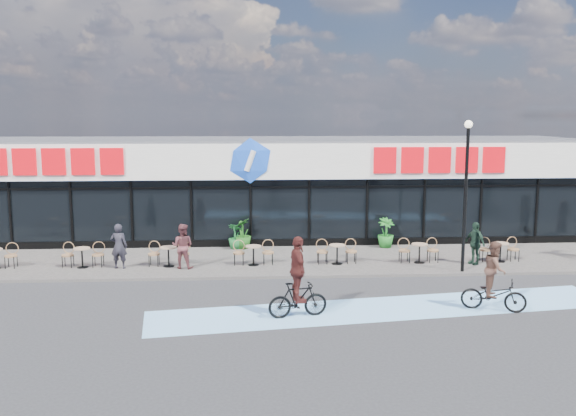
{
  "coord_description": "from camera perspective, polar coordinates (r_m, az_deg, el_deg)",
  "views": [
    {
      "loc": [
        0.09,
        -18.66,
        5.65
      ],
      "look_at": [
        1.39,
        3.5,
        2.28
      ],
      "focal_mm": 38.0,
      "sensor_mm": 36.0,
      "label": 1
    }
  ],
  "objects": [
    {
      "name": "bistro_set_2",
      "position": [
        23.83,
        -18.65,
        -4.18
      ],
      "size": [
        1.54,
        0.62,
        0.9
      ],
      "color": "tan",
      "rests_on": "sidewalk"
    },
    {
      "name": "potted_plant_right",
      "position": [
        26.23,
        9.13,
        -2.29
      ],
      "size": [
        0.87,
        0.87,
        1.27
      ],
      "primitive_type": "imported",
      "rotation": [
        0.0,
        0.0,
        0.27
      ],
      "color": "#1C621F",
      "rests_on": "sidewalk"
    },
    {
      "name": "bike_lane",
      "position": [
        18.49,
        9.14,
        -9.27
      ],
      "size": [
        14.17,
        4.13,
        0.01
      ],
      "primitive_type": "cube",
      "rotation": [
        0.0,
        0.0,
        0.14
      ],
      "color": "#7DBBED",
      "rests_on": "ground"
    },
    {
      "name": "potted_plant_left",
      "position": [
        25.73,
        -4.93,
        -2.64
      ],
      "size": [
        0.81,
        0.81,
        1.08
      ],
      "primitive_type": "imported",
      "rotation": [
        0.0,
        0.0,
        2.69
      ],
      "color": "#195927",
      "rests_on": "sidewalk"
    },
    {
      "name": "bistro_set_7",
      "position": [
        24.86,
        19.18,
        -3.69
      ],
      "size": [
        1.54,
        0.62,
        0.9
      ],
      "color": "tan",
      "rests_on": "sidewalk"
    },
    {
      "name": "ground",
      "position": [
        19.5,
        -3.52,
        -8.23
      ],
      "size": [
        120.0,
        120.0,
        0.0
      ],
      "primitive_type": "plane",
      "color": "#28282B",
      "rests_on": "ground"
    },
    {
      "name": "building",
      "position": [
        28.79,
        -3.51,
        2.01
      ],
      "size": [
        30.6,
        6.57,
        4.75
      ],
      "color": "black",
      "rests_on": "ground"
    },
    {
      "name": "bistro_set_3",
      "position": [
        23.19,
        -11.09,
        -4.23
      ],
      "size": [
        1.54,
        0.62,
        0.9
      ],
      "color": "tan",
      "rests_on": "sidewalk"
    },
    {
      "name": "bistro_set_4",
      "position": [
        22.98,
        -3.25,
        -4.2
      ],
      "size": [
        1.54,
        0.62,
        0.9
      ],
      "color": "tan",
      "rests_on": "sidewalk"
    },
    {
      "name": "bistro_set_6",
      "position": [
        23.83,
        12.14,
        -3.91
      ],
      "size": [
        1.54,
        0.62,
        0.9
      ],
      "color": "tan",
      "rests_on": "sidewalk"
    },
    {
      "name": "cyclist_a",
      "position": [
        18.84,
        18.72,
        -6.78
      ],
      "size": [
        1.95,
        1.27,
        2.07
      ],
      "color": "black",
      "rests_on": "ground"
    },
    {
      "name": "lamp_post",
      "position": [
        22.4,
        16.32,
        2.23
      ],
      "size": [
        0.28,
        0.28,
        5.4
      ],
      "color": "black",
      "rests_on": "sidewalk"
    },
    {
      "name": "bistro_set_5",
      "position": [
        23.2,
        4.58,
        -4.09
      ],
      "size": [
        1.54,
        0.62,
        0.9
      ],
      "color": "tan",
      "rests_on": "sidewalk"
    },
    {
      "name": "cyclist_c",
      "position": [
        17.24,
        0.92,
        -7.1
      ],
      "size": [
        1.77,
        1.17,
        2.34
      ],
      "color": "black",
      "rests_on": "ground"
    },
    {
      "name": "patron_right",
      "position": [
        22.66,
        -9.85,
        -3.54
      ],
      "size": [
        0.93,
        0.79,
        1.65
      ],
      "primitive_type": "imported",
      "rotation": [
        0.0,
        0.0,
        2.91
      ],
      "color": "brown",
      "rests_on": "sidewalk"
    },
    {
      "name": "potted_plant_mid",
      "position": [
        25.76,
        -4.26,
        -2.39
      ],
      "size": [
        0.98,
        0.98,
        1.28
      ],
      "primitive_type": "imported",
      "rotation": [
        0.0,
        0.0,
        4.18
      ],
      "color": "#1D5418",
      "rests_on": "sidewalk"
    },
    {
      "name": "sidewalk",
      "position": [
        23.83,
        -3.49,
        -4.98
      ],
      "size": [
        44.0,
        5.0,
        0.1
      ],
      "primitive_type": "cube",
      "color": "#5E5953",
      "rests_on": "ground"
    },
    {
      "name": "pedestrian_a",
      "position": [
        24.01,
        17.08,
        -3.15
      ],
      "size": [
        0.75,
        1.02,
        1.61
      ],
      "primitive_type": "imported",
      "rotation": [
        0.0,
        0.0,
        -1.15
      ],
      "color": "#1C3326",
      "rests_on": "sidewalk"
    },
    {
      "name": "patron_left",
      "position": [
        23.13,
        -15.54,
        -3.46
      ],
      "size": [
        0.64,
        0.45,
        1.67
      ],
      "primitive_type": "imported",
      "rotation": [
        0.0,
        0.0,
        3.06
      ],
      "color": "#232129",
      "rests_on": "sidewalk"
    }
  ]
}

